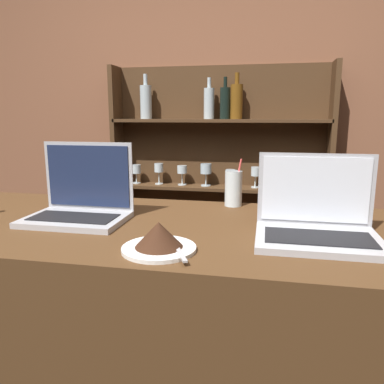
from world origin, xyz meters
name	(u,v)px	position (x,y,z in m)	size (l,w,h in m)	color
bar_counter	(167,376)	(0.00, 0.35, 0.54)	(1.84, 0.70, 1.07)	#4C3019
back_wall	(221,124)	(0.00, 1.76, 1.35)	(7.00, 0.06, 2.70)	brown
back_shelf	(218,191)	(0.00, 1.68, 0.91)	(1.39, 0.18, 1.72)	#472D19
laptop_near	(81,202)	(-0.29, 0.36, 1.13)	(0.31, 0.22, 0.25)	#ADADB2
laptop_far	(317,222)	(0.45, 0.30, 1.12)	(0.33, 0.24, 0.23)	#ADADB2
cake_plate	(159,238)	(0.05, 0.12, 1.10)	(0.19, 0.19, 0.07)	white
water_glass	(233,188)	(0.19, 0.64, 1.14)	(0.06, 0.06, 0.18)	silver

